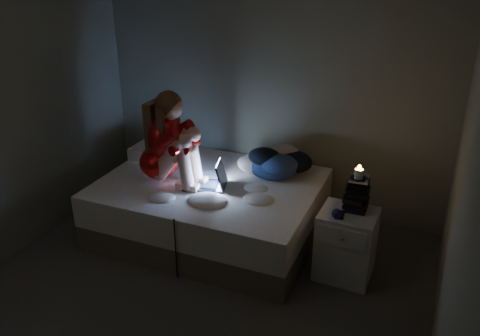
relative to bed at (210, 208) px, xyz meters
The scene contains 13 objects.
floor 1.18m from the bed, 74.57° to the right, with size 3.60×3.80×0.02m, color #363330.
wall_back 1.34m from the bed, 69.45° to the left, with size 3.60×0.02×2.60m, color #636854.
wall_right 2.59m from the bed, 27.49° to the right, with size 0.02×3.80×2.60m, color #636854.
bed is the anchor object (origin of this frame).
pillow 0.88m from the bed, 160.16° to the left, with size 0.45×0.32×0.13m, color white.
woman 0.86m from the bed, 163.01° to the right, with size 0.55×0.36×0.89m, color #A70809, non-canonical shape.
laptop 0.42m from the bed, 90.11° to the right, with size 0.38×0.27×0.27m, color black, non-canonical shape.
clothes_pile 0.75m from the bed, 35.88° to the left, with size 0.51×0.41×0.31m, color navy, non-canonical shape.
nightstand 1.36m from the bed, ahead, with size 0.46×0.40×0.61m, color silver.
book_stack 1.46m from the bed, ahead, with size 0.19×0.25×0.28m, color black, non-canonical shape.
candle 1.53m from the bed, ahead, with size 0.07×0.07×0.08m, color beige.
phone 1.35m from the bed, 10.96° to the right, with size 0.07×0.14×0.01m, color black.
blue_orb 1.36m from the bed, 13.35° to the right, with size 0.08×0.08×0.08m, color #1C1D4E.
Camera 1 is at (1.60, -2.70, 2.62)m, focal length 37.49 mm.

